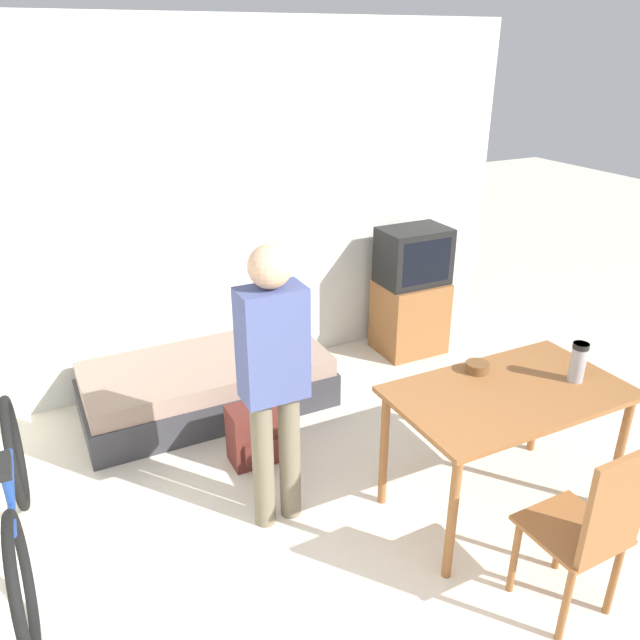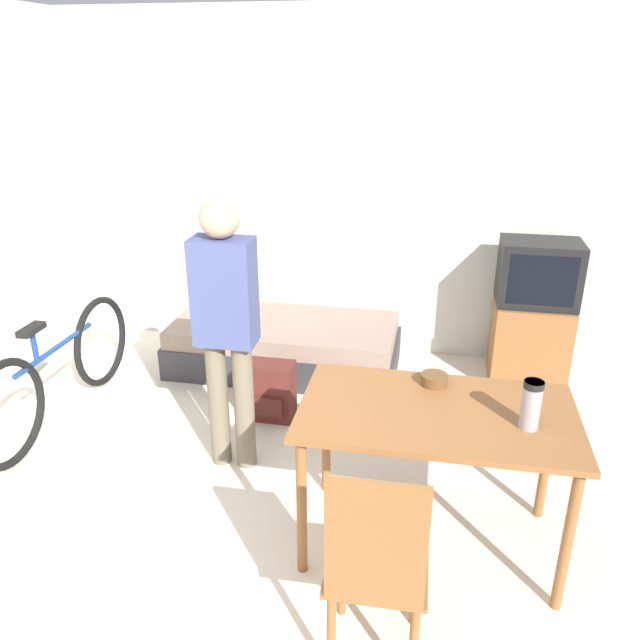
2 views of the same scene
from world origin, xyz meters
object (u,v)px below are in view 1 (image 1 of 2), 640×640
(bicycle, at_px, (18,509))
(thermos_flask, at_px, (578,360))
(dining_table, at_px, (508,405))
(mate_bowl, at_px, (477,367))
(tv, at_px, (411,293))
(person_standing, at_px, (273,372))
(backpack, at_px, (255,434))
(wooden_chair, at_px, (592,527))
(daybed, at_px, (208,385))

(bicycle, distance_m, thermos_flask, 3.07)
(dining_table, height_order, mate_bowl, mate_bowl)
(tv, xyz_separation_m, person_standing, (-1.88, -1.47, 0.42))
(thermos_flask, bearing_deg, backpack, 143.76)
(wooden_chair, xyz_separation_m, bicycle, (-2.31, 1.53, -0.19))
(tv, bearing_deg, backpack, -153.26)
(mate_bowl, bearing_deg, wooden_chair, -99.46)
(daybed, height_order, tv, tv)
(daybed, relative_size, backpack, 4.48)
(backpack, bearing_deg, tv, 26.74)
(daybed, relative_size, mate_bowl, 13.26)
(bicycle, bearing_deg, person_standing, -11.77)
(dining_table, bearing_deg, daybed, 123.83)
(daybed, relative_size, tv, 1.62)
(person_standing, bearing_deg, backpack, 82.01)
(bicycle, xyz_separation_m, mate_bowl, (2.48, -0.49, 0.46))
(mate_bowl, bearing_deg, dining_table, -84.64)
(daybed, xyz_separation_m, mate_bowl, (1.18, -1.54, 0.61))
(tv, xyz_separation_m, backpack, (-1.80, -0.91, -0.34))
(daybed, distance_m, tv, 1.92)
(person_standing, relative_size, mate_bowl, 12.15)
(wooden_chair, distance_m, person_standing, 1.66)
(backpack, bearing_deg, daybed, 96.25)
(wooden_chair, bearing_deg, tv, 72.10)
(tv, distance_m, mate_bowl, 1.85)
(tv, xyz_separation_m, thermos_flask, (-0.28, -2.02, 0.37))
(dining_table, height_order, person_standing, person_standing)
(backpack, bearing_deg, person_standing, -97.99)
(daybed, height_order, thermos_flask, thermos_flask)
(daybed, height_order, wooden_chair, wooden_chair)
(mate_bowl, bearing_deg, thermos_flask, -37.84)
(bicycle, height_order, backpack, bicycle)
(person_standing, bearing_deg, dining_table, -21.51)
(wooden_chair, height_order, bicycle, wooden_chair)
(person_standing, height_order, backpack, person_standing)
(tv, distance_m, thermos_flask, 2.07)
(dining_table, height_order, backpack, dining_table)
(tv, height_order, backpack, tv)
(person_standing, distance_m, mate_bowl, 1.20)
(daybed, height_order, dining_table, dining_table)
(bicycle, bearing_deg, dining_table, -16.53)
(wooden_chair, distance_m, bicycle, 2.78)
(dining_table, bearing_deg, thermos_flask, -11.10)
(daybed, bearing_deg, dining_table, -56.17)
(tv, height_order, dining_table, tv)
(wooden_chair, bearing_deg, dining_table, 75.97)
(daybed, xyz_separation_m, bicycle, (-1.31, -1.04, 0.16))
(tv, bearing_deg, dining_table, -109.43)
(tv, relative_size, mate_bowl, 8.21)
(dining_table, xyz_separation_m, backpack, (-1.12, 1.03, -0.49))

